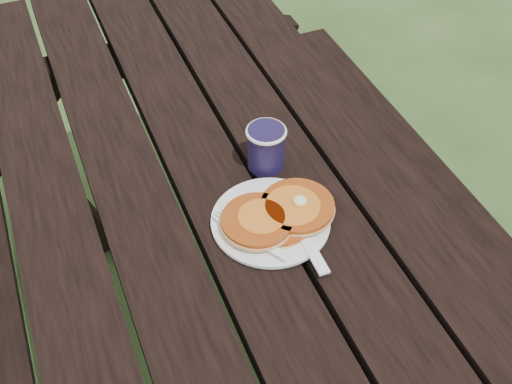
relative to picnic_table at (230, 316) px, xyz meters
name	(u,v)px	position (x,y,z in m)	size (l,w,h in m)	color
picnic_table	(230,316)	(0.00, 0.00, 0.00)	(1.36, 1.80, 0.75)	black
plate	(271,222)	(0.06, -0.08, 0.39)	(0.21, 0.21, 0.01)	white
pancake_stack	(279,214)	(0.07, -0.09, 0.41)	(0.21, 0.13, 0.04)	#B44B14
knife	(303,235)	(0.10, -0.14, 0.39)	(0.02, 0.18, 0.01)	white
fork	(262,242)	(0.02, -0.13, 0.40)	(0.03, 0.16, 0.01)	white
coffee_cup	(266,145)	(0.11, 0.06, 0.43)	(0.08, 0.08, 0.09)	#1A1337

